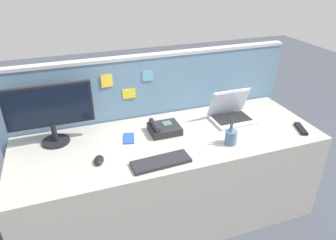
{
  "coord_description": "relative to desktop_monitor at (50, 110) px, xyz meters",
  "views": [
    {
      "loc": [
        -0.64,
        -1.76,
        1.86
      ],
      "look_at": [
        0.0,
        0.05,
        0.84
      ],
      "focal_mm": 33.15,
      "sensor_mm": 36.0,
      "label": 1
    }
  ],
  "objects": [
    {
      "name": "desktop_monitor",
      "position": [
        0.0,
        0.0,
        0.0
      ],
      "size": [
        0.56,
        0.19,
        0.42
      ],
      "color": "black",
      "rests_on": "desk"
    },
    {
      "name": "keyboard_main",
      "position": [
        0.61,
        -0.48,
        -0.24
      ],
      "size": [
        0.38,
        0.15,
        0.02
      ],
      "primitive_type": "cube",
      "rotation": [
        0.0,
        0.0,
        0.06
      ],
      "color": "#232328",
      "rests_on": "desk"
    },
    {
      "name": "cell_phone_blue_case",
      "position": [
        0.48,
        -0.13,
        -0.24
      ],
      "size": [
        0.1,
        0.15,
        0.01
      ],
      "primitive_type": "cube",
      "rotation": [
        0.0,
        0.0,
        -0.23
      ],
      "color": "blue",
      "rests_on": "desk"
    },
    {
      "name": "laptop",
      "position": [
        1.31,
        -0.11,
        -0.19
      ],
      "size": [
        0.32,
        0.24,
        0.24
      ],
      "color": "silver",
      "rests_on": "desk"
    },
    {
      "name": "cubicle_divider",
      "position": [
        0.76,
        0.21,
        -0.36
      ],
      "size": [
        2.3,
        0.08,
        1.21
      ],
      "color": "#6084A3",
      "rests_on": "ground_plane"
    },
    {
      "name": "ground_plane",
      "position": [
        0.76,
        -0.22,
        -0.96
      ],
      "size": [
        10.0,
        10.0,
        0.0
      ],
      "primitive_type": "plane",
      "color": "#424751"
    },
    {
      "name": "desk",
      "position": [
        0.76,
        -0.22,
        -0.61
      ],
      "size": [
        2.16,
        0.77,
        0.72
      ],
      "primitive_type": "cube",
      "color": "#ADA89E",
      "rests_on": "ground_plane"
    },
    {
      "name": "pen_cup",
      "position": [
        1.13,
        -0.43,
        -0.19
      ],
      "size": [
        0.08,
        0.08,
        0.19
      ],
      "color": "#4C7093",
      "rests_on": "desk"
    },
    {
      "name": "tv_remote",
      "position": [
        1.71,
        -0.43,
        -0.24
      ],
      "size": [
        0.1,
        0.17,
        0.02
      ],
      "primitive_type": "cube",
      "rotation": [
        0.0,
        0.0,
        -0.34
      ],
      "color": "black",
      "rests_on": "desk"
    },
    {
      "name": "computer_mouse_right_hand",
      "position": [
        0.25,
        -0.34,
        -0.23
      ],
      "size": [
        0.08,
        0.11,
        0.03
      ],
      "primitive_type": "ellipsoid",
      "rotation": [
        0.0,
        0.0,
        -0.22
      ],
      "color": "black",
      "rests_on": "desk"
    },
    {
      "name": "desk_phone",
      "position": [
        0.75,
        -0.13,
        -0.22
      ],
      "size": [
        0.22,
        0.19,
        0.09
      ],
      "color": "#232328",
      "rests_on": "desk"
    }
  ]
}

